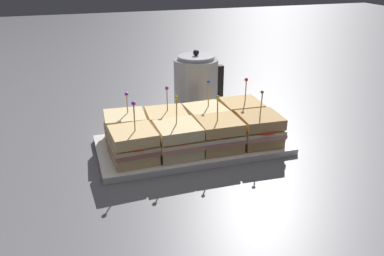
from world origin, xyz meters
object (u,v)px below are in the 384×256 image
(sandwich_back_far_left, at_px, (125,128))
(kettle_steel, at_px, (196,84))
(sandwich_back_center_left, at_px, (166,124))
(sandwich_back_far_right, at_px, (241,115))
(sandwich_front_far_left, at_px, (133,145))
(sandwich_front_far_right, at_px, (259,129))
(sandwich_back_center_right, at_px, (205,119))
(serving_platter, at_px, (192,145))
(sandwich_front_center_left, at_px, (178,140))
(sandwich_front_center_right, at_px, (219,134))

(sandwich_back_far_left, height_order, kettle_steel, kettle_steel)
(sandwich_back_center_left, distance_m, sandwich_back_far_right, 0.23)
(sandwich_front_far_left, bearing_deg, sandwich_front_far_right, -0.35)
(sandwich_front_far_left, distance_m, kettle_steel, 0.44)
(sandwich_front_far_left, height_order, sandwich_back_center_left, sandwich_front_far_left)
(sandwich_back_center_right, bearing_deg, sandwich_back_center_left, 178.98)
(serving_platter, distance_m, kettle_steel, 0.31)
(serving_platter, relative_size, sandwich_front_far_right, 3.40)
(sandwich_back_far_left, xyz_separation_m, sandwich_back_center_right, (0.24, -0.00, -0.00))
(sandwich_front_center_left, height_order, sandwich_back_center_right, sandwich_front_center_left)
(serving_platter, relative_size, sandwich_back_far_left, 3.68)
(sandwich_front_center_right, height_order, sandwich_back_center_left, sandwich_front_center_right)
(sandwich_back_far_left, height_order, sandwich_back_center_right, sandwich_back_center_right)
(sandwich_back_center_left, bearing_deg, sandwich_back_center_right, -1.02)
(serving_platter, relative_size, sandwich_front_center_left, 3.26)
(sandwich_front_far_right, bearing_deg, sandwich_back_far_left, 161.36)
(sandwich_back_center_right, distance_m, kettle_steel, 0.23)
(sandwich_front_center_left, relative_size, sandwich_back_center_right, 1.02)
(sandwich_back_center_left, distance_m, sandwich_back_center_right, 0.12)
(sandwich_front_center_left, distance_m, sandwich_front_far_right, 0.23)
(sandwich_back_center_left, relative_size, sandwich_back_far_right, 0.95)
(sandwich_front_center_left, distance_m, sandwich_front_center_right, 0.11)
(sandwich_front_center_right, distance_m, sandwich_front_far_right, 0.12)
(sandwich_back_center_left, bearing_deg, sandwich_front_center_right, -45.34)
(sandwich_back_center_left, bearing_deg, sandwich_front_far_right, -26.96)
(sandwich_front_center_right, xyz_separation_m, kettle_steel, (0.05, 0.34, 0.04))
(sandwich_back_far_left, distance_m, sandwich_back_far_right, 0.35)
(sandwich_front_far_right, bearing_deg, sandwich_front_center_right, 178.92)
(serving_platter, distance_m, sandwich_back_center_right, 0.10)
(serving_platter, xyz_separation_m, sandwich_back_center_left, (-0.06, 0.06, 0.05))
(sandwich_front_center_left, bearing_deg, sandwich_front_far_right, -0.25)
(kettle_steel, bearing_deg, sandwich_back_far_left, -141.45)
(serving_platter, bearing_deg, sandwich_back_center_left, 133.94)
(kettle_steel, bearing_deg, sandwich_front_center_left, -115.29)
(sandwich_front_far_right, distance_m, sandwich_back_far_right, 0.12)
(sandwich_front_center_left, relative_size, sandwich_back_far_right, 1.02)
(sandwich_back_center_left, xyz_separation_m, kettle_steel, (0.16, 0.22, 0.04))
(sandwich_back_center_left, height_order, kettle_steel, kettle_steel)
(sandwich_front_center_right, relative_size, sandwich_back_center_right, 0.98)
(sandwich_front_far_right, relative_size, sandwich_back_far_left, 1.08)
(sandwich_front_far_left, bearing_deg, sandwich_front_center_left, -0.56)
(sandwich_front_center_left, xyz_separation_m, sandwich_front_far_right, (0.23, -0.00, 0.00))
(sandwich_back_far_left, bearing_deg, sandwich_back_center_right, -0.41)
(sandwich_front_far_right, height_order, sandwich_back_center_left, sandwich_front_far_right)
(sandwich_back_far_right, bearing_deg, kettle_steel, 107.32)
(sandwich_front_center_right, bearing_deg, sandwich_back_far_right, 44.79)
(sandwich_front_far_left, bearing_deg, sandwich_front_center_right, 0.02)
(sandwich_front_far_left, relative_size, kettle_steel, 0.75)
(sandwich_front_far_right, relative_size, kettle_steel, 0.72)
(sandwich_front_center_left, bearing_deg, sandwich_back_center_left, 90.49)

